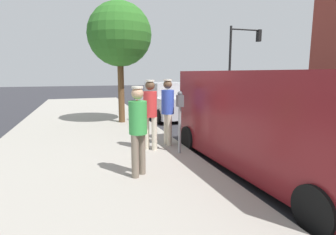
{
  "coord_description": "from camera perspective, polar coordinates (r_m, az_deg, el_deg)",
  "views": [
    {
      "loc": [
        3.58,
        5.85,
        2.11
      ],
      "look_at": [
        1.65,
        -0.25,
        1.05
      ],
      "focal_mm": 29.01,
      "sensor_mm": 36.0,
      "label": 1
    }
  ],
  "objects": [
    {
      "name": "traffic_light_corner",
      "position": [
        19.84,
        15.08,
        13.16
      ],
      "size": [
        2.48,
        0.42,
        5.2
      ],
      "color": "black",
      "rests_on": "ground"
    },
    {
      "name": "parked_sedan_behind",
      "position": [
        13.01,
        -0.55,
        3.41
      ],
      "size": [
        2.18,
        4.5,
        1.65
      ],
      "color": "#BCBCC1",
      "rests_on": "ground"
    },
    {
      "name": "pedestrian_in_red",
      "position": [
        6.86,
        -3.76,
        1.59
      ],
      "size": [
        0.34,
        0.34,
        1.78
      ],
      "color": "beige",
      "rests_on": "sidewalk_slab"
    },
    {
      "name": "street_tree",
      "position": [
        10.97,
        -10.14,
        16.74
      ],
      "size": [
        2.44,
        2.44,
        4.63
      ],
      "color": "brown",
      "rests_on": "sidewalk_slab"
    },
    {
      "name": "ground_plane",
      "position": [
        7.17,
        13.41,
        -7.96
      ],
      "size": [
        80.0,
        80.0,
        0.0
      ],
      "primitive_type": "plane",
      "color": "#2D2D33"
    },
    {
      "name": "pedestrian_in_blue",
      "position": [
        7.32,
        -0.07,
        2.13
      ],
      "size": [
        0.34,
        0.36,
        1.79
      ],
      "color": "beige",
      "rests_on": "sidewalk_slab"
    },
    {
      "name": "parked_van",
      "position": [
        6.04,
        20.85,
        -0.3
      ],
      "size": [
        2.29,
        5.27,
        2.15
      ],
      "color": "maroon",
      "rests_on": "ground"
    },
    {
      "name": "sidewalk_slab",
      "position": [
        6.19,
        -16.09,
        -10.16
      ],
      "size": [
        5.0,
        32.0,
        0.15
      ],
      "primitive_type": "cube",
      "color": "#9E998E",
      "rests_on": "ground"
    },
    {
      "name": "pedestrian_in_green",
      "position": [
        5.11,
        -6.33,
        -1.66
      ],
      "size": [
        0.34,
        0.34,
        1.71
      ],
      "color": "#726656",
      "rests_on": "sidewalk_slab"
    },
    {
      "name": "parking_meter_near",
      "position": [
        6.56,
        2.5,
        1.26
      ],
      "size": [
        0.14,
        0.18,
        1.52
      ],
      "color": "gray",
      "rests_on": "sidewalk_slab"
    },
    {
      "name": "fire_hydrant",
      "position": [
        11.26,
        -6.51,
        1.48
      ],
      "size": [
        0.24,
        0.24,
        0.86
      ],
      "color": "red",
      "rests_on": "sidewalk_slab"
    }
  ]
}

